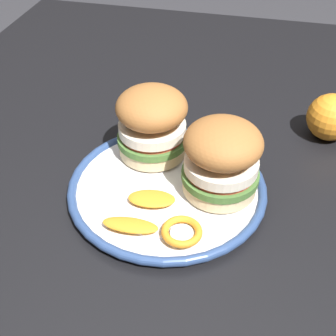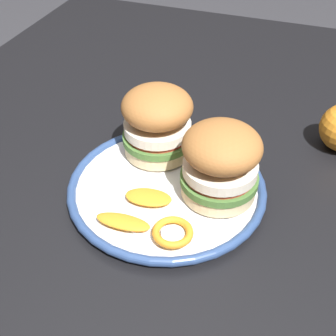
% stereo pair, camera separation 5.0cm
% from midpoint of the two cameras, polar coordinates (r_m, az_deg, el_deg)
% --- Properties ---
extents(dining_table, '(1.28, 1.00, 0.73)m').
position_cam_midpoint_polar(dining_table, '(0.67, 3.12, -9.14)').
color(dining_table, black).
rests_on(dining_table, ground).
extents(dinner_plate, '(0.26, 0.26, 0.02)m').
position_cam_midpoint_polar(dinner_plate, '(0.61, 2.36, -2.29)').
color(dinner_plate, white).
rests_on(dinner_plate, dining_table).
extents(sandwich_half_left, '(0.13, 0.13, 0.10)m').
position_cam_midpoint_polar(sandwich_half_left, '(0.62, 0.96, 5.88)').
color(sandwich_half_left, beige).
rests_on(sandwich_half_left, dinner_plate).
extents(sandwich_half_right, '(0.14, 0.14, 0.10)m').
position_cam_midpoint_polar(sandwich_half_right, '(0.56, 9.23, 0.74)').
color(sandwich_half_right, beige).
rests_on(sandwich_half_right, dinner_plate).
extents(orange_peel_curled, '(0.06, 0.06, 0.01)m').
position_cam_midpoint_polar(orange_peel_curled, '(0.53, 3.33, -8.23)').
color(orange_peel_curled, orange).
rests_on(orange_peel_curled, dinner_plate).
extents(orange_peel_strip_long, '(0.03, 0.07, 0.01)m').
position_cam_midpoint_polar(orange_peel_strip_long, '(0.54, -3.06, -6.90)').
color(orange_peel_strip_long, orange).
rests_on(orange_peel_strip_long, dinner_plate).
extents(orange_peel_strip_short, '(0.04, 0.06, 0.01)m').
position_cam_midpoint_polar(orange_peel_strip_short, '(0.57, 0.02, -3.80)').
color(orange_peel_strip_short, orange).
rests_on(orange_peel_strip_short, dinner_plate).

